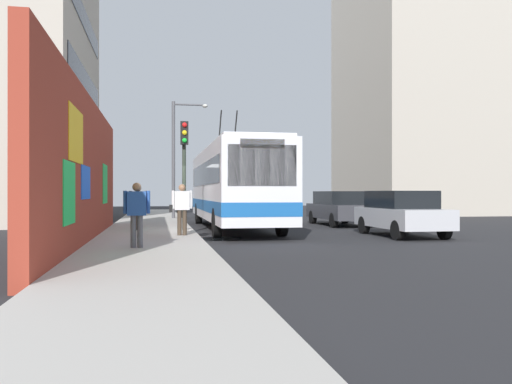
% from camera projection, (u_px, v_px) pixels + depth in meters
% --- Properties ---
extents(ground_plane, '(80.00, 80.00, 0.00)m').
position_uv_depth(ground_plane, '(194.00, 234.00, 19.17)').
color(ground_plane, '#232326').
extents(sidewalk_slab, '(48.00, 3.20, 0.15)m').
position_uv_depth(sidewalk_slab, '(149.00, 233.00, 18.87)').
color(sidewalk_slab, '#ADA8A0').
rests_on(sidewalk_slab, ground_plane).
extents(graffiti_wall, '(15.28, 0.32, 4.26)m').
position_uv_depth(graffiti_wall, '(86.00, 171.00, 15.24)').
color(graffiti_wall, maroon).
rests_on(graffiti_wall, ground_plane).
extents(building_far_left, '(13.92, 8.14, 14.86)m').
position_uv_depth(building_far_left, '(6.00, 81.00, 27.81)').
color(building_far_left, '#B2A899').
rests_on(building_far_left, ground_plane).
extents(building_far_right, '(11.34, 8.36, 20.32)m').
position_uv_depth(building_far_right, '(411.00, 75.00, 38.50)').
color(building_far_right, '#B2A899').
rests_on(building_far_right, ground_plane).
extents(city_bus, '(12.39, 2.53, 5.15)m').
position_uv_depth(city_bus, '(233.00, 184.00, 21.91)').
color(city_bus, silver).
rests_on(city_bus, ground_plane).
extents(parked_car_silver, '(4.18, 1.85, 1.58)m').
position_uv_depth(parked_car_silver, '(401.00, 212.00, 18.21)').
color(parked_car_silver, '#B7B7BC').
rests_on(parked_car_silver, ground_plane).
extents(parked_car_dark_gray, '(4.69, 1.87, 1.58)m').
position_uv_depth(parked_car_dark_gray, '(340.00, 207.00, 24.34)').
color(parked_car_dark_gray, '#38383D').
rests_on(parked_car_dark_gray, ground_plane).
extents(pedestrian_near_wall, '(0.22, 0.66, 1.62)m').
position_uv_depth(pedestrian_near_wall, '(137.00, 210.00, 13.06)').
color(pedestrian_near_wall, '#595960').
rests_on(pedestrian_near_wall, sidewalk_slab).
extents(pedestrian_at_curb, '(0.22, 0.74, 1.64)m').
position_uv_depth(pedestrian_at_curb, '(182.00, 205.00, 16.83)').
color(pedestrian_at_curb, '#3F3326').
rests_on(pedestrian_at_curb, sidewalk_slab).
extents(pedestrian_midblock, '(0.22, 0.74, 1.63)m').
position_uv_depth(pedestrian_midblock, '(138.00, 204.00, 19.22)').
color(pedestrian_midblock, '#3F3326').
rests_on(pedestrian_midblock, sidewalk_slab).
extents(traffic_light, '(0.49, 0.28, 3.98)m').
position_uv_depth(traffic_light, '(184.00, 156.00, 19.16)').
color(traffic_light, '#2D382D').
rests_on(traffic_light, sidewalk_slab).
extents(street_lamp, '(0.44, 1.93, 6.27)m').
position_uv_depth(street_lamp, '(178.00, 150.00, 28.24)').
color(street_lamp, '#4C4C51').
rests_on(street_lamp, sidewalk_slab).
extents(curbside_puddle, '(1.61, 1.61, 0.00)m').
position_uv_depth(curbside_puddle, '(217.00, 239.00, 17.20)').
color(curbside_puddle, black).
rests_on(curbside_puddle, ground_plane).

